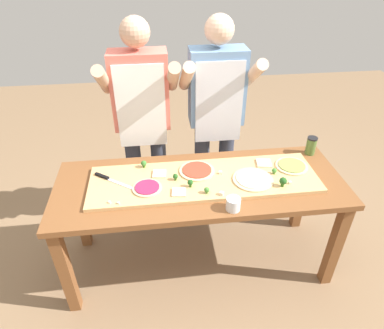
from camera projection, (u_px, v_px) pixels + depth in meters
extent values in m
plane|color=#896B4C|center=(199.00, 260.00, 2.60)|extent=(8.00, 8.00, 0.00)
cube|color=brown|center=(66.00, 272.00, 2.08)|extent=(0.07, 0.07, 0.72)
cube|color=brown|center=(335.00, 246.00, 2.25)|extent=(0.07, 0.07, 0.72)
cube|color=brown|center=(80.00, 210.00, 2.55)|extent=(0.07, 0.07, 0.72)
cube|color=brown|center=(301.00, 192.00, 2.73)|extent=(0.07, 0.07, 0.72)
cube|color=brown|center=(200.00, 185.00, 2.19)|extent=(1.88, 0.70, 0.04)
cube|color=tan|center=(204.00, 180.00, 2.18)|extent=(1.48, 0.44, 0.02)
cube|color=#B7BABF|center=(121.00, 184.00, 2.12)|extent=(0.18, 0.14, 0.00)
cube|color=black|center=(102.00, 176.00, 2.18)|extent=(0.10, 0.08, 0.02)
cylinder|color=beige|center=(253.00, 179.00, 2.16)|extent=(0.26, 0.26, 0.01)
cylinder|color=silver|center=(253.00, 178.00, 2.15)|extent=(0.21, 0.21, 0.01)
cylinder|color=beige|center=(197.00, 171.00, 2.24)|extent=(0.24, 0.24, 0.01)
cylinder|color=#BC3D28|center=(197.00, 170.00, 2.23)|extent=(0.19, 0.19, 0.01)
cylinder|color=beige|center=(147.00, 188.00, 2.08)|extent=(0.18, 0.18, 0.01)
cylinder|color=#9E234C|center=(147.00, 187.00, 2.08)|extent=(0.15, 0.15, 0.01)
cylinder|color=beige|center=(292.00, 166.00, 2.28)|extent=(0.22, 0.22, 0.01)
cylinder|color=#899E4C|center=(292.00, 165.00, 2.28)|extent=(0.18, 0.18, 0.01)
cube|color=beige|center=(264.00, 163.00, 2.31)|extent=(0.11, 0.11, 0.01)
cube|color=beige|center=(159.00, 174.00, 2.20)|extent=(0.10, 0.10, 0.01)
cube|color=beige|center=(179.00, 192.00, 2.05)|extent=(0.09, 0.09, 0.01)
cylinder|color=#2C5915|center=(190.00, 185.00, 2.09)|extent=(0.02, 0.02, 0.02)
sphere|color=#23561E|center=(190.00, 182.00, 2.08)|extent=(0.04, 0.04, 0.04)
cylinder|color=#2C5915|center=(282.00, 185.00, 2.10)|extent=(0.02, 0.02, 0.02)
sphere|color=#23561E|center=(283.00, 181.00, 2.08)|extent=(0.05, 0.05, 0.05)
cylinder|color=#3F7220|center=(144.00, 166.00, 2.27)|extent=(0.02, 0.02, 0.02)
sphere|color=#38752D|center=(144.00, 163.00, 2.26)|extent=(0.04, 0.04, 0.04)
cylinder|color=#2C5915|center=(175.00, 179.00, 2.15)|extent=(0.01, 0.01, 0.02)
sphere|color=#23561E|center=(175.00, 176.00, 2.14)|extent=(0.03, 0.03, 0.03)
cylinder|color=#487A23|center=(207.00, 192.00, 2.05)|extent=(0.02, 0.02, 0.01)
sphere|color=#427F33|center=(207.00, 190.00, 2.03)|extent=(0.03, 0.03, 0.03)
cylinder|color=#487A23|center=(274.00, 173.00, 2.21)|extent=(0.01, 0.01, 0.01)
sphere|color=#427F33|center=(274.00, 170.00, 2.20)|extent=(0.03, 0.03, 0.03)
cube|color=white|center=(222.00, 193.00, 2.03)|extent=(0.03, 0.03, 0.02)
cube|color=white|center=(109.00, 202.00, 1.97)|extent=(0.02, 0.02, 0.01)
cube|color=silver|center=(290.00, 183.00, 2.12)|extent=(0.02, 0.02, 0.02)
cube|color=white|center=(220.00, 172.00, 2.21)|extent=(0.02, 0.02, 0.02)
cube|color=silver|center=(118.00, 203.00, 1.96)|extent=(0.01, 0.01, 0.01)
cylinder|color=white|center=(233.00, 204.00, 1.94)|extent=(0.08, 0.08, 0.08)
cylinder|color=white|center=(233.00, 206.00, 1.95)|extent=(0.07, 0.07, 0.04)
cylinder|color=#517033|center=(311.00, 146.00, 2.43)|extent=(0.07, 0.07, 0.12)
cylinder|color=black|center=(313.00, 138.00, 2.40)|extent=(0.07, 0.07, 0.01)
cylinder|color=#333847|center=(136.00, 175.00, 2.77)|extent=(0.12, 0.12, 0.90)
cylinder|color=#333847|center=(160.00, 173.00, 2.79)|extent=(0.12, 0.12, 0.90)
cube|color=#DB6B5B|center=(140.00, 90.00, 2.37)|extent=(0.40, 0.20, 0.55)
cube|color=white|center=(141.00, 108.00, 2.33)|extent=(0.34, 0.01, 0.60)
cylinder|color=tan|center=(103.00, 80.00, 2.20)|extent=(0.08, 0.39, 0.31)
cylinder|color=tan|center=(173.00, 77.00, 2.25)|extent=(0.08, 0.39, 0.31)
sphere|color=tan|center=(135.00, 32.00, 2.15)|extent=(0.20, 0.20, 0.20)
cylinder|color=#333847|center=(202.00, 170.00, 2.83)|extent=(0.12, 0.12, 0.90)
cylinder|color=#333847|center=(225.00, 168.00, 2.85)|extent=(0.12, 0.12, 0.90)
cube|color=#6689B2|center=(217.00, 87.00, 2.43)|extent=(0.40, 0.20, 0.55)
cube|color=silver|center=(219.00, 104.00, 2.39)|extent=(0.34, 0.01, 0.60)
cylinder|color=#DBB293|center=(187.00, 77.00, 2.26)|extent=(0.08, 0.39, 0.31)
cylinder|color=#DBB293|center=(253.00, 74.00, 2.30)|extent=(0.08, 0.39, 0.31)
sphere|color=#DBB293|center=(219.00, 29.00, 2.21)|extent=(0.20, 0.20, 0.20)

